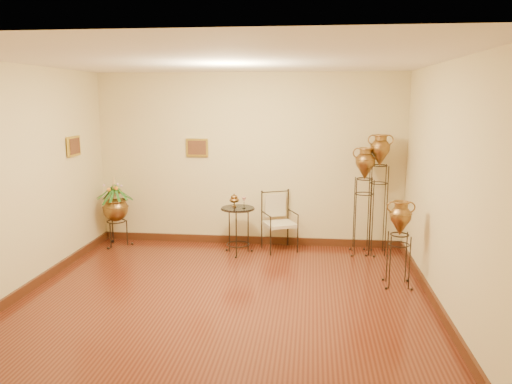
# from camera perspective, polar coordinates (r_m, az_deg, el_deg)

# --- Properties ---
(ground) EXTENTS (5.00, 5.00, 0.00)m
(ground) POSITION_cam_1_polar(r_m,az_deg,el_deg) (6.09, -3.80, -12.46)
(ground) COLOR #592515
(ground) RESTS_ON ground
(room_shell) EXTENTS (5.02, 5.02, 2.81)m
(room_shell) POSITION_cam_1_polar(r_m,az_deg,el_deg) (5.65, -4.07, 3.96)
(room_shell) COLOR #CFC285
(room_shell) RESTS_ON ground
(amphora_tall) EXTENTS (0.48, 0.48, 1.88)m
(amphora_tall) POSITION_cam_1_polar(r_m,az_deg,el_deg) (7.86, 13.79, -0.14)
(amphora_tall) COLOR black
(amphora_tall) RESTS_ON ground
(amphora_mid) EXTENTS (0.46, 0.46, 1.68)m
(amphora_mid) POSITION_cam_1_polar(r_m,az_deg,el_deg) (7.82, 12.21, -0.95)
(amphora_mid) COLOR black
(amphora_mid) RESTS_ON ground
(amphora_short) EXTENTS (0.36, 0.36, 1.14)m
(amphora_short) POSITION_cam_1_polar(r_m,az_deg,el_deg) (6.66, 16.04, -5.66)
(amphora_short) COLOR black
(amphora_short) RESTS_ON ground
(planter_urn) EXTENTS (0.78, 0.78, 1.19)m
(planter_urn) POSITION_cam_1_polar(r_m,az_deg,el_deg) (8.44, -15.77, -1.55)
(planter_urn) COLOR black
(planter_urn) RESTS_ON ground
(armchair) EXTENTS (0.68, 0.66, 0.93)m
(armchair) POSITION_cam_1_polar(r_m,az_deg,el_deg) (7.91, 2.71, -3.42)
(armchair) COLOR black
(armchair) RESTS_ON ground
(side_table) EXTENTS (0.56, 0.56, 0.93)m
(side_table) POSITION_cam_1_polar(r_m,az_deg,el_deg) (7.76, -2.09, -4.32)
(side_table) COLOR black
(side_table) RESTS_ON ground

